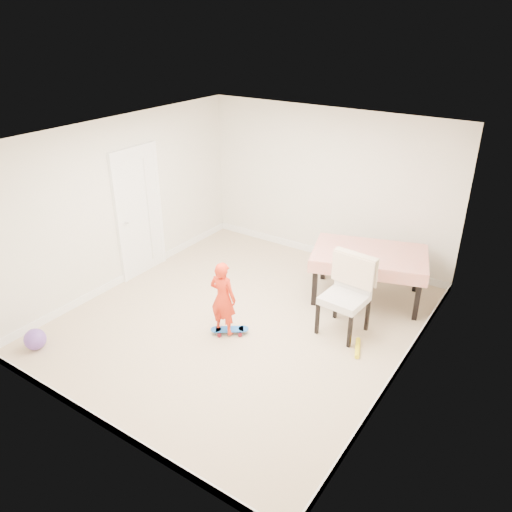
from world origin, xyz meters
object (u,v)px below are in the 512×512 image
Objects in this scene: dining_chair at (344,297)px; skateboard at (230,331)px; dining_table at (367,275)px; child at (223,300)px; balloon at (35,339)px.

skateboard is at bearing -139.92° from dining_chair.
dining_table is 1.57× the size of child.
dining_chair is 3.92× the size of balloon.
child is 2.47m from balloon.
balloon is at bearing 37.56° from child.
dining_chair reaches higher than dining_table.
skateboard is at bearing -138.69° from dining_table.
skateboard is 1.84× the size of balloon.
child is (-1.31, -0.93, -0.03)m from dining_chair.
skateboard is (-1.24, -0.89, -0.51)m from dining_chair.
dining_table is 2.27m from skateboard.
dining_table is 4.71m from balloon.
dining_chair is 4.06m from balloon.
balloon is at bearing -148.06° from dining_table.
dining_table is 2.32m from child.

